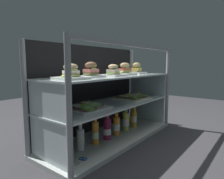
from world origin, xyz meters
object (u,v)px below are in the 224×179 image
(plated_roll_sandwich_mid_left, at_px, (125,70))
(open_sandwich_tray_mid_right, at_px, (86,107))
(plated_roll_sandwich_right_of_center, at_px, (137,69))
(plated_roll_sandwich_center, at_px, (113,72))
(plated_roll_sandwich_far_right, at_px, (91,71))
(plated_roll_sandwich_far_left, at_px, (71,74))
(juice_bottle_tucked_behind, at_px, (68,144))
(juice_bottle_back_center, at_px, (134,119))
(juice_bottle_front_middle, at_px, (126,121))
(orange_fruit_beside_bottles, at_px, (129,120))
(juice_bottle_back_right, at_px, (107,128))
(juice_bottle_near_post, at_px, (81,139))
(juice_bottle_front_second, at_px, (116,125))
(juice_bottle_front_left_end, at_px, (95,133))
(kitchen_scissors, at_px, (81,161))
(open_sandwich_tray_center, at_px, (133,97))

(plated_roll_sandwich_mid_left, relative_size, open_sandwich_tray_mid_right, 0.56)
(plated_roll_sandwich_right_of_center, bearing_deg, plated_roll_sandwich_center, -172.95)
(plated_roll_sandwich_far_right, bearing_deg, plated_roll_sandwich_far_left, -168.30)
(open_sandwich_tray_mid_right, xyz_separation_m, juice_bottle_tucked_behind, (-0.22, -0.03, -0.24))
(plated_roll_sandwich_far_left, xyz_separation_m, plated_roll_sandwich_mid_left, (0.76, 0.06, 0.01))
(juice_bottle_back_center, bearing_deg, plated_roll_sandwich_center, 178.25)
(juice_bottle_front_middle, height_order, orange_fruit_beside_bottles, juice_bottle_front_middle)
(plated_roll_sandwich_right_of_center, relative_size, juice_bottle_back_right, 0.70)
(plated_roll_sandwich_far_left, bearing_deg, juice_bottle_back_center, 0.26)
(plated_roll_sandwich_far_right, bearing_deg, juice_bottle_near_post, -172.14)
(juice_bottle_front_second, bearing_deg, juice_bottle_front_middle, 0.10)
(plated_roll_sandwich_far_left, xyz_separation_m, open_sandwich_tray_mid_right, (0.19, 0.05, -0.27))
(juice_bottle_front_left_end, bearing_deg, plated_roll_sandwich_right_of_center, 4.38)
(juice_bottle_front_left_end, distance_m, kitchen_scissors, 0.33)
(plated_roll_sandwich_center, height_order, juice_bottle_back_center, plated_roll_sandwich_center)
(open_sandwich_tray_mid_right, distance_m, juice_bottle_front_middle, 0.59)
(juice_bottle_back_right, relative_size, kitchen_scissors, 1.25)
(plated_roll_sandwich_far_right, relative_size, juice_bottle_front_middle, 0.79)
(juice_bottle_tucked_behind, height_order, juice_bottle_front_middle, juice_bottle_tucked_behind)
(plated_roll_sandwich_center, bearing_deg, plated_roll_sandwich_right_of_center, 7.05)
(juice_bottle_tucked_behind, xyz_separation_m, juice_bottle_back_right, (0.45, -0.00, 0.00))
(juice_bottle_front_left_end, relative_size, juice_bottle_back_center, 1.08)
(plated_roll_sandwich_far_right, distance_m, plated_roll_sandwich_right_of_center, 0.77)
(plated_roll_sandwich_far_left, height_order, juice_bottle_near_post, plated_roll_sandwich_far_left)
(plated_roll_sandwich_right_of_center, xyz_separation_m, orange_fruit_beside_bottles, (-0.05, 0.06, -0.59))
(juice_bottle_front_left_end, xyz_separation_m, juice_bottle_back_right, (0.15, -0.01, 0.00))
(open_sandwich_tray_mid_right, bearing_deg, plated_roll_sandwich_far_left, -165.44)
(kitchen_scissors, bearing_deg, plated_roll_sandwich_center, 13.07)
(plated_roll_sandwich_far_left, relative_size, kitchen_scissors, 1.03)
(plated_roll_sandwich_far_right, xyz_separation_m, orange_fruit_beside_bottles, (0.72, 0.08, -0.59))
(juice_bottle_front_second, distance_m, orange_fruit_beside_bottles, 0.44)
(plated_roll_sandwich_far_left, bearing_deg, plated_roll_sandwich_mid_left, 4.14)
(juice_bottle_front_left_end, bearing_deg, juice_bottle_front_second, -0.90)
(juice_bottle_front_second, bearing_deg, plated_roll_sandwich_right_of_center, 7.65)
(plated_roll_sandwich_mid_left, bearing_deg, plated_roll_sandwich_right_of_center, 5.07)
(plated_roll_sandwich_far_left, distance_m, juice_bottle_front_second, 0.77)
(plated_roll_sandwich_right_of_center, bearing_deg, plated_roll_sandwich_far_left, -175.61)
(plated_roll_sandwich_far_left, distance_m, juice_bottle_front_left_end, 0.58)
(juice_bottle_near_post, xyz_separation_m, juice_bottle_back_right, (0.31, -0.02, 0.01))
(juice_bottle_near_post, xyz_separation_m, juice_bottle_front_second, (0.46, -0.02, 0.00))
(plated_roll_sandwich_mid_left, distance_m, juice_bottle_tucked_behind, 0.95)
(plated_roll_sandwich_center, relative_size, orange_fruit_beside_bottles, 2.82)
(juice_bottle_front_middle, xyz_separation_m, juice_bottle_back_center, (0.14, -0.01, 0.00))
(plated_roll_sandwich_far_left, height_order, plated_roll_sandwich_far_right, plated_roll_sandwich_far_right)
(juice_bottle_front_middle, bearing_deg, plated_roll_sandwich_mid_left, 50.07)
(juice_bottle_back_center, relative_size, kitchen_scissors, 1.12)
(plated_roll_sandwich_mid_left, bearing_deg, plated_roll_sandwich_far_left, -175.86)
(plated_roll_sandwich_center, xyz_separation_m, open_sandwich_tray_center, (0.33, -0.01, -0.28))
(juice_bottle_front_middle, xyz_separation_m, orange_fruit_beside_bottles, (0.26, 0.12, -0.06))
(juice_bottle_tucked_behind, relative_size, juice_bottle_front_middle, 1.04)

